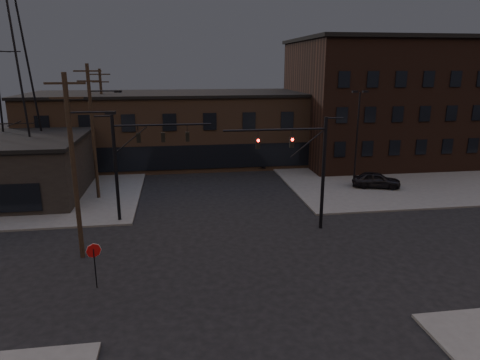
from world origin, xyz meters
The scene contains 16 objects.
ground centered at (0.00, 0.00, 0.00)m, with size 140.00×140.00×0.00m, color black.
sidewalk_ne centered at (22.00, 22.00, 0.07)m, with size 30.00×30.00×0.15m, color #474744.
building_row centered at (0.00, 28.00, 4.00)m, with size 40.00×12.00×8.00m, color #4A3627.
building_right centered at (22.00, 26.00, 7.00)m, with size 22.00×16.00×14.00m, color black.
traffic_signal_near centered at (5.36, 4.50, 4.93)m, with size 7.12×0.24×8.00m.
traffic_signal_far centered at (-6.72, 8.00, 5.01)m, with size 7.12×0.24×8.00m.
stop_sign centered at (-8.00, -1.99, 1.84)m, with size 0.72×0.33×2.48m.
utility_pole_near centered at (-9.43, 2.00, 5.87)m, with size 3.70×0.28×11.00m.
utility_pole_mid centered at (-10.44, 14.00, 6.13)m, with size 3.70×0.28×11.50m.
utility_pole_far centered at (-11.50, 26.00, 5.78)m, with size 2.20×0.28×11.00m.
transmission_tower centered at (-18.00, 18.00, 12.50)m, with size 7.00×7.00×25.00m, color black, non-canonical shape.
lot_light_a centered at (13.00, 14.00, 5.51)m, with size 1.50×0.28×9.14m.
lot_light_b centered at (19.00, 19.00, 5.51)m, with size 1.50×0.28×9.14m.
parked_car_lot_a centered at (14.98, 13.40, 0.90)m, with size 1.76×4.38×1.49m, color black.
parked_car_lot_b centered at (18.88, 23.39, 0.80)m, with size 1.83×4.51×1.31m, color silver.
car_crossing centered at (5.50, 24.47, 0.82)m, with size 1.74×4.99×1.64m, color black.
Camera 1 is at (-3.52, -23.21, 11.37)m, focal length 32.00 mm.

